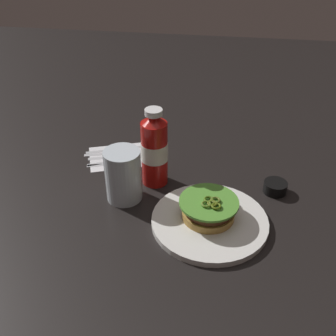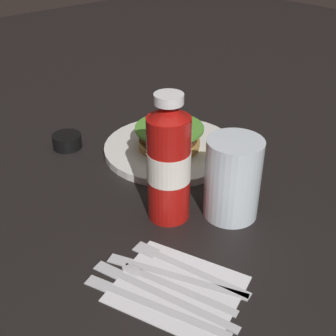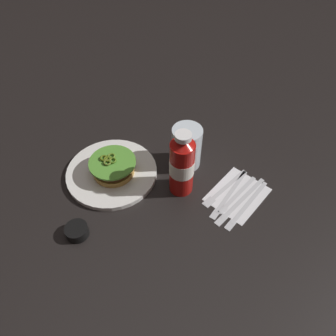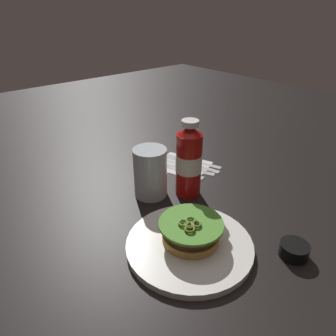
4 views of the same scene
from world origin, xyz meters
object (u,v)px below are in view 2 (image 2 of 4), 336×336
burger_sandwich (170,136)px  ketchup_bottle (169,163)px  table_knife (153,289)px  fork_utensil (179,263)px  butter_knife (166,272)px  napkin (178,288)px  water_glass (233,178)px  spoon_utensil (159,279)px  steak_knife (145,300)px  condiment_cup (67,141)px  dinner_plate (171,148)px

burger_sandwich → ketchup_bottle: 0.21m
table_knife → ketchup_bottle: bearing=-49.2°
fork_utensil → butter_knife: same height
napkin → water_glass: bearing=-70.0°
butter_knife → table_knife: size_ratio=0.89×
ketchup_bottle → spoon_utensil: 0.18m
napkin → steak_knife: size_ratio=0.81×
steak_knife → ketchup_bottle: bearing=-51.4°
condiment_cup → butter_knife: size_ratio=0.31×
dinner_plate → burger_sandwich: bearing=132.7°
condiment_cup → steak_knife: bearing=161.2°
butter_knife → fork_utensil: bearing=-86.7°
ketchup_bottle → spoon_utensil: (-0.10, 0.11, -0.09)m
napkin → dinner_plate: bearing=-40.9°
table_knife → dinner_plate: bearing=-45.9°
dinner_plate → burger_sandwich: 0.03m
napkin → fork_utensil: bearing=-45.8°
spoon_utensil → table_knife: bearing=112.9°
fork_utensil → butter_knife: size_ratio=0.96×
burger_sandwich → condiment_cup: burger_sandwich is taller
ketchup_bottle → steak_knife: 0.21m
burger_sandwich → table_knife: 0.37m
butter_knife → table_knife: 0.04m
burger_sandwich → steak_knife: bearing=133.0°
condiment_cup → fork_utensil: 0.41m
ketchup_bottle → spoon_utensil: size_ratio=1.24×
burger_sandwich → condiment_cup: 0.22m
ketchup_bottle → table_knife: size_ratio=0.99×
water_glass → condiment_cup: 0.39m
dinner_plate → table_knife: bearing=134.1°
burger_sandwich → fork_utensil: 0.32m
burger_sandwich → spoon_utensil: 0.36m
ketchup_bottle → fork_utensil: size_ratio=1.16×
water_glass → butter_knife: bearing=101.5°
fork_utensil → steak_knife: size_ratio=0.92×
water_glass → dinner_plate: bearing=-17.0°
burger_sandwich → condiment_cup: (0.16, 0.14, -0.02)m
dinner_plate → water_glass: bearing=163.0°
burger_sandwich → water_glass: water_glass is taller
dinner_plate → butter_knife: (-0.25, 0.24, -0.00)m
water_glass → condiment_cup: size_ratio=2.25×
napkin → fork_utensil: size_ratio=0.89×
dinner_plate → steak_knife: dinner_plate is taller
condiment_cup → fork_utensil: condiment_cup is taller
dinner_plate → condiment_cup: condiment_cup is taller
fork_utensil → napkin: bearing=134.2°
dinner_plate → napkin: size_ratio=1.67×
condiment_cup → napkin: bearing=167.3°
burger_sandwich → table_knife: bearing=134.2°
water_glass → ketchup_bottle: bearing=50.9°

